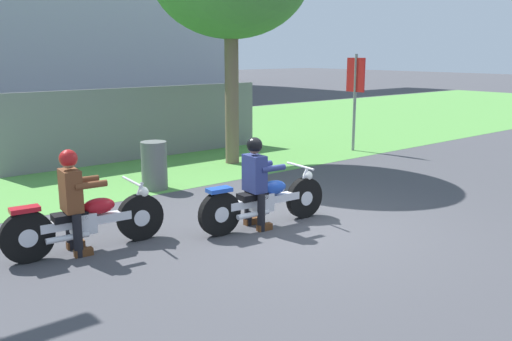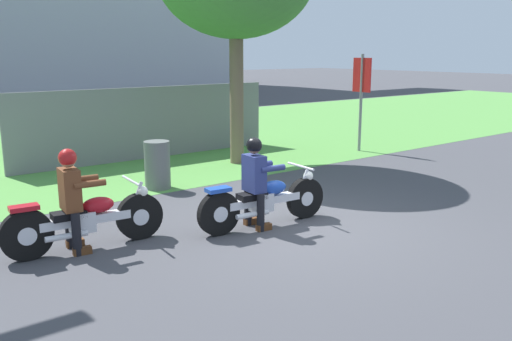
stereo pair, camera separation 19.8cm
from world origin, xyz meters
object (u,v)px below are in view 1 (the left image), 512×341
object	(u,v)px
rider_follow	(72,193)
trash_can	(154,165)
motorcycle_lead	(265,201)
motorcycle_follow	(87,222)
sign_banner	(355,87)
rider_lead	(256,176)

from	to	relation	value
rider_follow	trash_can	size ratio (longest dim) A/B	1.50
motorcycle_lead	motorcycle_follow	bearing A→B (deg)	169.59
sign_banner	motorcycle_lead	bearing A→B (deg)	-150.33
trash_can	sign_banner	size ratio (longest dim) A/B	0.36
motorcycle_follow	trash_can	world-z (taller)	trash_can
rider_follow	sign_banner	distance (m)	9.36
rider_lead	rider_follow	bearing A→B (deg)	169.59
motorcycle_follow	sign_banner	xyz separation A→B (m)	(8.72, 2.80, 1.32)
rider_lead	motorcycle_follow	world-z (taller)	rider_lead
rider_lead	trash_can	xyz separation A→B (m)	(0.00, 3.14, -0.35)
motorcycle_lead	trash_can	world-z (taller)	trash_can
rider_lead	motorcycle_lead	bearing A→B (deg)	-0.79
trash_can	rider_follow	bearing A→B (deg)	-136.46
rider_lead	rider_follow	world-z (taller)	rider_follow
motorcycle_lead	rider_lead	distance (m)	0.46
motorcycle_lead	rider_follow	size ratio (longest dim) A/B	1.60
trash_can	motorcycle_follow	bearing A→B (deg)	-134.31
motorcycle_follow	sign_banner	world-z (taller)	sign_banner
rider_lead	sign_banner	size ratio (longest dim) A/B	0.54
trash_can	rider_lead	bearing A→B (deg)	-90.05
motorcycle_lead	rider_follow	xyz separation A→B (m)	(-2.71, 0.73, 0.43)
motorcycle_follow	trash_can	distance (m)	3.41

